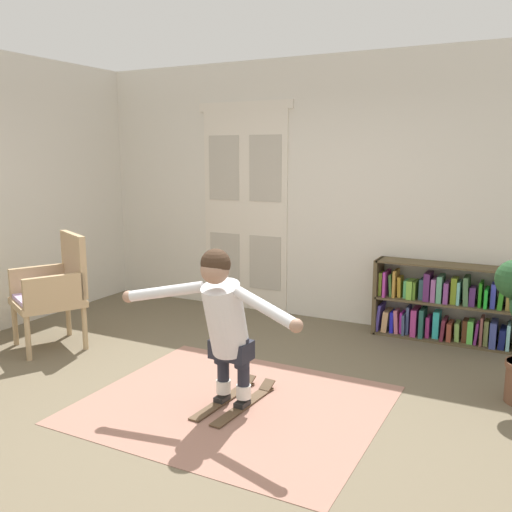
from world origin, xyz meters
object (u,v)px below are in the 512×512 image
Objects in this scene: wicker_chair at (55,288)px; skis_pair at (236,400)px; bookshelf at (445,306)px; person_skier at (224,316)px.

wicker_chair is 1.36× the size of skis_pair.
person_skier reaches higher than bookshelf.
wicker_chair reaches higher than skis_pair.
person_skier is at bearing -93.41° from skis_pair.
skis_pair is 0.55× the size of person_skier.
person_skier is (-1.16, -2.37, 0.37)m from bookshelf.
skis_pair is at bearing -117.27° from bookshelf.
person_skier reaches higher than wicker_chair.
skis_pair is (2.18, -0.33, -0.56)m from wicker_chair.
wicker_chair is (-3.33, -1.90, 0.23)m from bookshelf.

